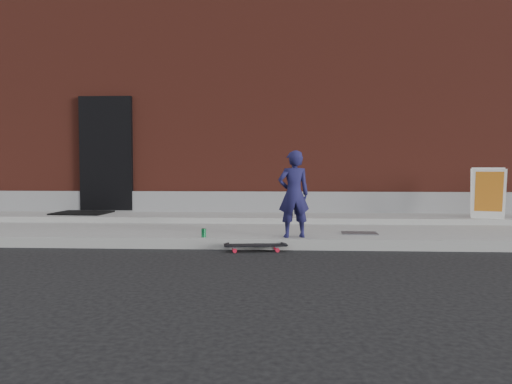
# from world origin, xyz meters

# --- Properties ---
(ground) EXTENTS (80.00, 80.00, 0.00)m
(ground) POSITION_xyz_m (0.00, 0.00, 0.00)
(ground) COLOR black
(ground) RESTS_ON ground
(sidewalk) EXTENTS (20.00, 3.00, 0.15)m
(sidewalk) POSITION_xyz_m (0.00, 1.50, 0.07)
(sidewalk) COLOR gray
(sidewalk) RESTS_ON ground
(apron) EXTENTS (20.00, 1.20, 0.10)m
(apron) POSITION_xyz_m (0.00, 2.40, 0.20)
(apron) COLOR gray
(apron) RESTS_ON sidewalk
(building) EXTENTS (20.00, 8.10, 5.00)m
(building) POSITION_xyz_m (-0.00, 6.99, 2.50)
(building) COLOR #5D2419
(building) RESTS_ON ground
(child) EXTENTS (0.50, 0.38, 1.22)m
(child) POSITION_xyz_m (1.06, 0.20, 0.76)
(child) COLOR #191741
(child) RESTS_ON sidewalk
(skateboard) EXTENTS (0.84, 0.33, 0.09)m
(skateboard) POSITION_xyz_m (0.54, -0.12, 0.08)
(skateboard) COLOR #B71228
(skateboard) RESTS_ON ground
(pizza_sign) EXTENTS (0.68, 0.75, 0.87)m
(pizza_sign) POSITION_xyz_m (4.43, 1.98, 0.69)
(pizza_sign) COLOR white
(pizza_sign) RESTS_ON apron
(soda_can) EXTENTS (0.08, 0.08, 0.12)m
(soda_can) POSITION_xyz_m (-0.20, 0.14, 0.21)
(soda_can) COLOR #1B8A46
(soda_can) RESTS_ON sidewalk
(doormat) EXTENTS (1.02, 0.85, 0.03)m
(doormat) POSITION_xyz_m (-2.90, 2.44, 0.26)
(doormat) COLOR black
(doormat) RESTS_ON apron
(utility_plate) EXTENTS (0.52, 0.34, 0.02)m
(utility_plate) POSITION_xyz_m (2.04, 0.63, 0.16)
(utility_plate) COLOR #57575C
(utility_plate) RESTS_ON sidewalk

